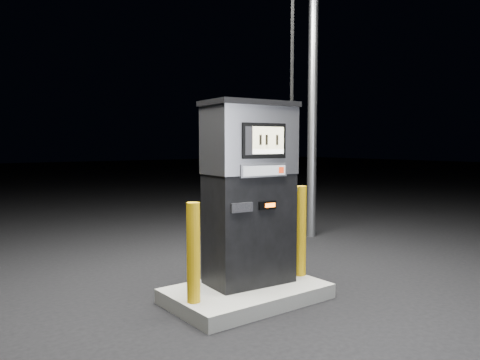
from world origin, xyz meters
TOP-DOWN VIEW (x-y plane):
  - ground at (0.00, 0.00)m, footprint 80.00×80.00m
  - pump_island at (0.00, 0.00)m, footprint 1.60×1.00m
  - fuel_dispenser at (0.12, 0.10)m, footprint 1.07×0.64m
  - bollard_left at (-0.69, -0.08)m, footprint 0.13×0.13m
  - bollard_right at (0.74, -0.03)m, footprint 0.17×0.17m

SIDE VIEW (x-z plane):
  - ground at x=0.00m, z-range 0.00..0.00m
  - pump_island at x=0.00m, z-range 0.00..0.15m
  - bollard_left at x=-0.69m, z-range 0.15..1.09m
  - bollard_right at x=0.74m, z-range 0.15..1.16m
  - fuel_dispenser at x=0.12m, z-range -0.85..3.11m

